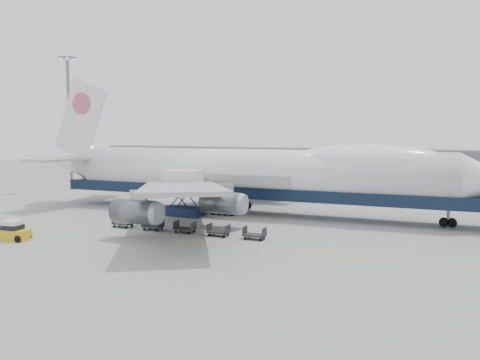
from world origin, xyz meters
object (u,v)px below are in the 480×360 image
at_px(airliner, 256,173).
at_px(ground_worker, 0,231).
at_px(baggage_tug, 15,231).
at_px(catering_truck, 183,190).

relative_size(airliner, ground_worker, 41.31).
xyz_separation_m(baggage_tug, ground_worker, (-1.88, -0.19, -0.11)).
xyz_separation_m(airliner, baggage_tug, (-17.96, -24.27, -4.70)).
bearing_deg(ground_worker, catering_truck, -26.33).
relative_size(catering_truck, ground_worker, 3.82).
height_order(airliner, catering_truck, airliner).
bearing_deg(baggage_tug, airliner, 47.61).
height_order(catering_truck, baggage_tug, catering_truck).
bearing_deg(catering_truck, baggage_tug, -116.82).
height_order(airliner, ground_worker, airliner).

